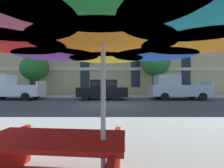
{
  "coord_description": "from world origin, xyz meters",
  "views": [
    {
      "loc": [
        0.22,
        -11.03,
        1.46
      ],
      "look_at": [
        0.29,
        3.2,
        1.4
      ],
      "focal_mm": 26.57,
      "sensor_mm": 36.0,
      "label": 1
    }
  ],
  "objects_px": {
    "pickup_silver": "(176,88)",
    "street_tree_left": "(34,68)",
    "sedan_black": "(102,89)",
    "picnic_table": "(53,159)",
    "pickup_white": "(10,88)",
    "street_tree_middle": "(154,62)",
    "patio_umbrella": "(102,27)"
  },
  "relations": [
    {
      "from": "street_tree_middle",
      "to": "picnic_table",
      "type": "height_order",
      "value": "street_tree_middle"
    },
    {
      "from": "sedan_black",
      "to": "pickup_silver",
      "type": "relative_size",
      "value": 0.86
    },
    {
      "from": "pickup_white",
      "to": "street_tree_middle",
      "type": "relative_size",
      "value": 0.94
    },
    {
      "from": "street_tree_left",
      "to": "picnic_table",
      "type": "height_order",
      "value": "street_tree_left"
    },
    {
      "from": "street_tree_middle",
      "to": "patio_umbrella",
      "type": "bearing_deg",
      "value": -106.56
    },
    {
      "from": "patio_umbrella",
      "to": "picnic_table",
      "type": "relative_size",
      "value": 1.95
    },
    {
      "from": "street_tree_middle",
      "to": "picnic_table",
      "type": "bearing_deg",
      "value": -108.68
    },
    {
      "from": "sedan_black",
      "to": "street_tree_middle",
      "type": "distance_m",
      "value": 7.06
    },
    {
      "from": "pickup_silver",
      "to": "street_tree_left",
      "type": "relative_size",
      "value": 1.12
    },
    {
      "from": "pickup_white",
      "to": "street_tree_left",
      "type": "bearing_deg",
      "value": 79.96
    },
    {
      "from": "street_tree_middle",
      "to": "picnic_table",
      "type": "xyz_separation_m",
      "value": [
        -5.42,
        -16.03,
        -3.31
      ]
    },
    {
      "from": "street_tree_left",
      "to": "patio_umbrella",
      "type": "xyz_separation_m",
      "value": [
        8.34,
        -16.02,
        -1.01
      ]
    },
    {
      "from": "street_tree_left",
      "to": "patio_umbrella",
      "type": "height_order",
      "value": "street_tree_left"
    },
    {
      "from": "sedan_black",
      "to": "patio_umbrella",
      "type": "xyz_separation_m",
      "value": [
        0.7,
        -12.7,
        1.19
      ]
    },
    {
      "from": "pickup_silver",
      "to": "street_tree_left",
      "type": "bearing_deg",
      "value": 166.85
    },
    {
      "from": "pickup_white",
      "to": "street_tree_left",
      "type": "relative_size",
      "value": 1.12
    },
    {
      "from": "pickup_white",
      "to": "sedan_black",
      "type": "distance_m",
      "value": 8.23
    },
    {
      "from": "pickup_silver",
      "to": "picnic_table",
      "type": "distance_m",
      "value": 14.2
    },
    {
      "from": "pickup_silver",
      "to": "street_tree_left",
      "type": "height_order",
      "value": "street_tree_left"
    },
    {
      "from": "picnic_table",
      "to": "patio_umbrella",
      "type": "bearing_deg",
      "value": -6.93
    },
    {
      "from": "pickup_white",
      "to": "picnic_table",
      "type": "relative_size",
      "value": 2.64
    },
    {
      "from": "picnic_table",
      "to": "street_tree_middle",
      "type": "bearing_deg",
      "value": 71.32
    },
    {
      "from": "pickup_white",
      "to": "picnic_table",
      "type": "distance_m",
      "value": 15.12
    },
    {
      "from": "street_tree_middle",
      "to": "patio_umbrella",
      "type": "xyz_separation_m",
      "value": [
        -4.79,
        -16.11,
        -1.66
      ]
    },
    {
      "from": "sedan_black",
      "to": "street_tree_middle",
      "type": "height_order",
      "value": "street_tree_middle"
    },
    {
      "from": "street_tree_left",
      "to": "sedan_black",
      "type": "bearing_deg",
      "value": -23.46
    },
    {
      "from": "street_tree_left",
      "to": "picnic_table",
      "type": "relative_size",
      "value": 2.37
    },
    {
      "from": "sedan_black",
      "to": "picnic_table",
      "type": "xyz_separation_m",
      "value": [
        0.06,
        -12.62,
        -0.46
      ]
    },
    {
      "from": "pickup_white",
      "to": "street_tree_left",
      "type": "height_order",
      "value": "street_tree_left"
    },
    {
      "from": "sedan_black",
      "to": "picnic_table",
      "type": "relative_size",
      "value": 2.28
    },
    {
      "from": "street_tree_middle",
      "to": "picnic_table",
      "type": "relative_size",
      "value": 2.81
    },
    {
      "from": "pickup_white",
      "to": "street_tree_middle",
      "type": "height_order",
      "value": "street_tree_middle"
    }
  ]
}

